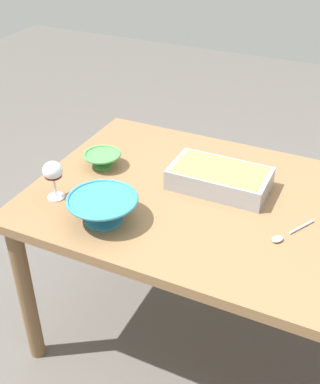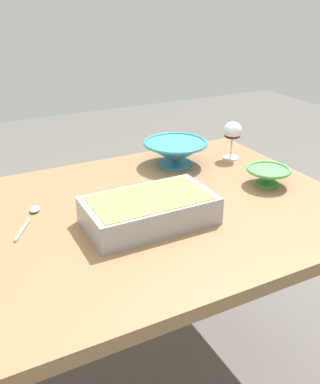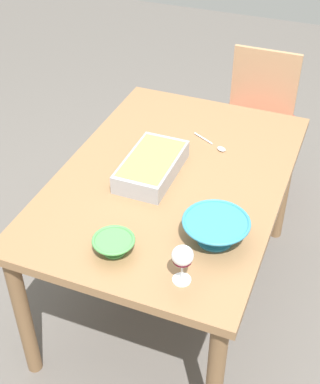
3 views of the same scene
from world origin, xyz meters
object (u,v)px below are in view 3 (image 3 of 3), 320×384
Objects in this scene: dining_table at (172,192)px; wine_glass at (182,258)px; small_bowl at (114,244)px; mixing_bowl at (216,229)px; casserole_dish at (152,165)px; serving_spoon at (216,146)px; chair at (257,118)px.

dining_table is 0.63m from wine_glass.
wine_glass is at bearing -156.40° from dining_table.
mixing_bowl is at bearing -58.80° from small_bowl.
casserole_dish reaches higher than dining_table.
wine_glass reaches higher than casserole_dish.
casserole_dish is 0.49m from small_bowl.
casserole_dish is at bearing 51.62° from mixing_bowl.
casserole_dish is at bearing 103.89° from dining_table.
casserole_dish is 1.50× the size of mixing_bowl.
wine_glass is at bearing -98.48° from small_bowl.
wine_glass is 0.82× the size of serving_spoon.
small_bowl is 0.81m from serving_spoon.
casserole_dish is at bearing 6.30° from small_bowl.
small_bowl is at bearing 173.49° from chair.
chair is 3.46× the size of mixing_bowl.
mixing_bowl reaches higher than serving_spoon.
chair is 1.65m from wine_glass.
dining_table is 1.07m from chair.
serving_spoon reaches higher than dining_table.
chair is at bearing -6.51° from small_bowl.
dining_table is 0.32m from serving_spoon.
casserole_dish is (0.53, 0.33, -0.06)m from wine_glass.
wine_glass is 0.99× the size of small_bowl.
mixing_bowl is 0.37m from small_bowl.
serving_spoon is (0.28, -0.11, 0.10)m from dining_table.
chair is at bearing -12.22° from casserole_dish.
mixing_bowl reaches higher than casserole_dish.
casserole_dish reaches higher than serving_spoon.
wine_glass is 0.61× the size of mixing_bowl.
small_bowl is (-1.56, 0.18, 0.29)m from chair.
serving_spoon is (0.30, -0.20, -0.04)m from casserole_dish.
wine_glass reaches higher than dining_table.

